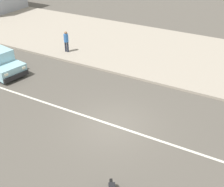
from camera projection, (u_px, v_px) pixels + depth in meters
The scene contains 4 objects.
ground_plane at pixel (113, 125), 15.48m from camera, with size 160.00×160.00×0.00m, color #544F47.
lane_centre_stripe at pixel (113, 125), 15.48m from camera, with size 50.40×0.14×0.01m, color silver.
kerb_strip at pixel (180, 55), 23.04m from camera, with size 68.00×10.00×0.15m, color #9E9384.
pedestrian_near_clock at pixel (66, 40), 23.02m from camera, with size 0.34×0.34×1.58m.
Camera 1 is at (6.27, -11.01, 9.03)m, focal length 50.00 mm.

